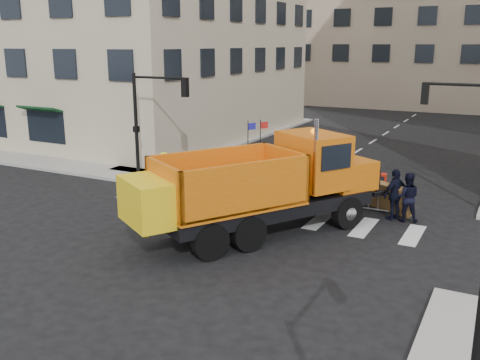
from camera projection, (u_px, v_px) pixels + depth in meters
The scene contains 10 objects.
ground at pixel (190, 257), 17.55m from camera, with size 120.00×120.00×0.00m, color black.
sidewalk_back at pixel (290, 192), 24.83m from camera, with size 64.00×5.00×0.15m, color gray.
traffic_light_left at pixel (136, 127), 26.91m from camera, with size 0.18×0.18×5.40m, color black.
crowd_barriers at pixel (267, 185), 24.27m from camera, with size 12.60×0.60×1.10m, color #9EA0A5, non-canonical shape.
plow_truck at pixel (260, 184), 19.18m from camera, with size 8.20×10.92×4.27m.
cop_a at pixel (335, 192), 22.16m from camera, with size 0.61×0.40×1.67m, color black.
cop_b at pixel (407, 197), 20.83m from camera, with size 0.95×0.74×1.96m, color black.
cop_c at pixel (395, 195), 21.02m from camera, with size 1.20×0.50×2.05m, color black.
worker at pixel (164, 168), 25.78m from camera, with size 1.02×0.59×1.58m, color #EDF91D.
newspaper_box at pixel (381, 186), 23.59m from camera, with size 0.45×0.40×1.10m, color #A51A0C.
Camera 1 is at (9.04, -13.75, 6.81)m, focal length 40.00 mm.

